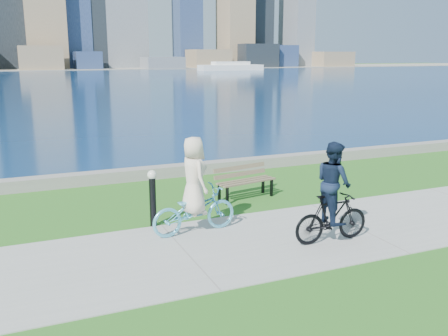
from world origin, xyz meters
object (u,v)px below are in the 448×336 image
at_px(bollard_lamp, 153,195).
at_px(cyclist_man, 333,200).
at_px(park_bench, 244,179).
at_px(cyclist_woman, 194,198).

bearing_deg(bollard_lamp, cyclist_man, -37.50).
height_order(park_bench, cyclist_woman, cyclist_woman).
height_order(bollard_lamp, cyclist_woman, cyclist_woman).
relative_size(bollard_lamp, cyclist_man, 0.62).
height_order(park_bench, bollard_lamp, bollard_lamp).
bearing_deg(cyclist_woman, park_bench, -51.86).
relative_size(park_bench, cyclist_woman, 0.83).
relative_size(bollard_lamp, cyclist_woman, 0.62).
bearing_deg(park_bench, cyclist_woman, -147.04).
bearing_deg(cyclist_woman, bollard_lamp, 36.84).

